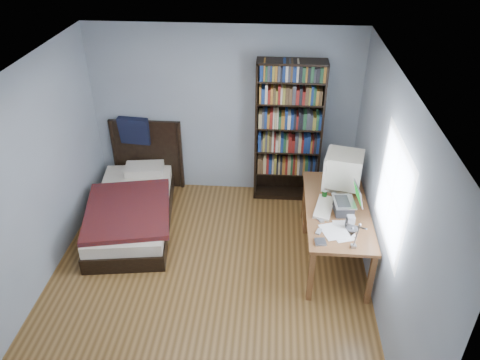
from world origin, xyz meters
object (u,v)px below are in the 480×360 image
(keyboard, at_px, (324,207))
(speaker, at_px, (350,222))
(desk, at_px, (331,207))
(desk_lamp, at_px, (352,233))
(bookshelf, at_px, (288,133))
(bed, at_px, (134,205))
(laptop, at_px, (345,205))
(soda_can, at_px, (324,195))
(crt_monitor, at_px, (342,169))

(keyboard, relative_size, speaker, 2.97)
(desk, distance_m, desk_lamp, 1.71)
(desk_lamp, distance_m, keyboard, 1.14)
(desk, height_order, keyboard, keyboard)
(desk, bearing_deg, bookshelf, 123.52)
(bookshelf, height_order, bed, bookshelf)
(laptop, height_order, desk_lamp, desk_lamp)
(soda_can, relative_size, bed, 0.05)
(desk_lamp, relative_size, bookshelf, 0.27)
(soda_can, bearing_deg, desk, 61.86)
(desk, bearing_deg, desk_lamp, -90.55)
(bed, bearing_deg, bookshelf, 20.96)
(desk, xyz_separation_m, bed, (-2.68, 0.08, -0.16))
(laptop, bearing_deg, desk_lamp, -95.11)
(crt_monitor, relative_size, bed, 0.25)
(soda_can, bearing_deg, crt_monitor, 46.89)
(laptop, height_order, keyboard, laptop)
(speaker, relative_size, soda_can, 1.47)
(laptop, xyz_separation_m, bookshelf, (-0.66, 1.43, 0.21))
(desk, xyz_separation_m, crt_monitor, (0.07, -0.04, 0.60))
(speaker, distance_m, bookshelf, 1.87)
(desk, xyz_separation_m, soda_can, (-0.14, -0.27, 0.37))
(speaker, relative_size, bookshelf, 0.08)
(bookshelf, xyz_separation_m, bed, (-2.10, -0.80, -0.79))
(laptop, bearing_deg, keyboard, 165.54)
(speaker, height_order, bookshelf, bookshelf)
(crt_monitor, relative_size, laptop, 1.41)
(desk, relative_size, laptop, 4.35)
(crt_monitor, relative_size, soda_can, 4.81)
(bookshelf, bearing_deg, speaker, -68.36)
(crt_monitor, relative_size, speaker, 3.28)
(crt_monitor, distance_m, laptop, 0.54)
(speaker, distance_m, soda_can, 0.62)
(bed, bearing_deg, speaker, -18.30)
(bed, bearing_deg, desk, -1.72)
(desk, relative_size, bed, 0.77)
(crt_monitor, relative_size, keyboard, 1.10)
(laptop, relative_size, keyboard, 0.79)
(desk, height_order, desk_lamp, desk_lamp)
(laptop, distance_m, desk_lamp, 1.04)
(laptop, distance_m, soda_can, 0.35)
(keyboard, relative_size, bookshelf, 0.23)
(desk, xyz_separation_m, keyboard, (-0.16, -0.48, 0.33))
(crt_monitor, distance_m, bed, 2.86)
(desk, xyz_separation_m, laptop, (0.07, -0.54, 0.42))
(crt_monitor, bearing_deg, desk_lamp, -93.36)
(desk_lamp, xyz_separation_m, soda_can, (-0.13, 1.25, -0.40))
(bookshelf, relative_size, bed, 0.97)
(desk, distance_m, laptop, 0.69)
(keyboard, xyz_separation_m, bookshelf, (-0.43, 1.37, 0.30))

